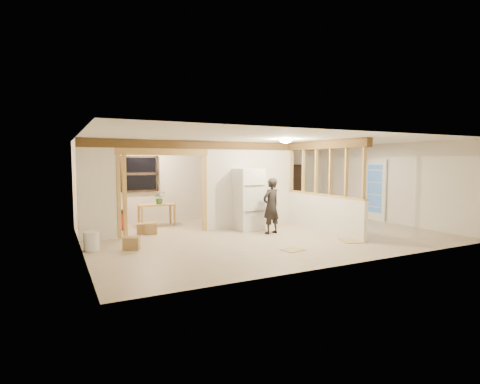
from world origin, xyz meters
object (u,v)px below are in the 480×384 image
refrigerator (249,199)px  work_table (157,215)px  shop_vac (120,220)px  woman (271,206)px  bookshelf (292,189)px

refrigerator → work_table: 2.85m
refrigerator → shop_vac: 3.69m
refrigerator → work_table: bearing=141.7°
refrigerator → woman: bearing=-72.8°
refrigerator → bookshelf: 3.76m
shop_vac → refrigerator: bearing=-25.5°
work_table → shop_vac: 1.11m
bookshelf → shop_vac: bearing=-174.0°
refrigerator → work_table: (-2.20, 1.74, -0.53)m
woman → bookshelf: bookshelf is taller
woman → work_table: size_ratio=1.42×
woman → work_table: woman is taller
bookshelf → refrigerator: bearing=-143.5°
woman → refrigerator: bearing=-86.8°
shop_vac → bookshelf: (6.31, 0.67, 0.62)m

